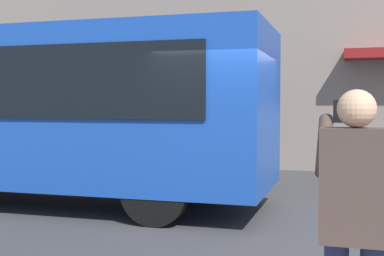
# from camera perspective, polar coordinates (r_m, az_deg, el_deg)

# --- Properties ---
(ground_plane) EXTENTS (60.00, 60.00, 0.00)m
(ground_plane) POSITION_cam_1_polar(r_m,az_deg,el_deg) (7.82, 6.13, -10.41)
(ground_plane) COLOR #38383A
(red_bus) EXTENTS (9.05, 2.54, 3.08)m
(red_bus) POSITION_cam_1_polar(r_m,az_deg,el_deg) (9.84, -18.46, 2.04)
(red_bus) COLOR #1947AD
(red_bus) RESTS_ON ground_plane
(pedestrian_photographer) EXTENTS (0.53, 0.52, 1.70)m
(pedestrian_photographer) POSITION_cam_1_polar(r_m,az_deg,el_deg) (3.14, 17.62, -8.94)
(pedestrian_photographer) COLOR #1E2347
(pedestrian_photographer) RESTS_ON sidewalk_curb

